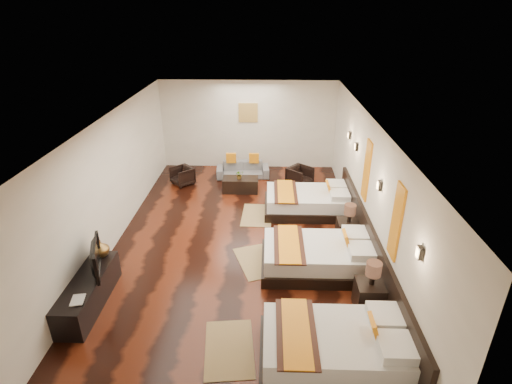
{
  "coord_description": "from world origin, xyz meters",
  "views": [
    {
      "loc": [
        0.64,
        -7.59,
        4.9
      ],
      "look_at": [
        0.38,
        0.43,
        1.1
      ],
      "focal_mm": 28.04,
      "sensor_mm": 36.0,
      "label": 1
    }
  ],
  "objects_px": {
    "tv_console": "(89,292)",
    "coffee_table": "(240,185)",
    "nightstand_a": "(370,293)",
    "nightstand_b": "(348,229)",
    "bed_near": "(337,347)",
    "table_plant": "(239,175)",
    "bed_far": "(309,201)",
    "figurine": "(100,248)",
    "armchair_left": "(182,176)",
    "tv": "(92,258)",
    "book": "(71,301)",
    "sofa": "(243,170)",
    "bed_mid": "(319,256)",
    "armchair_right": "(300,176)"
  },
  "relations": [
    {
      "from": "bed_far",
      "to": "table_plant",
      "type": "distance_m",
      "value": 2.19
    },
    {
      "from": "tv_console",
      "to": "sofa",
      "type": "relative_size",
      "value": 1.13
    },
    {
      "from": "bed_far",
      "to": "sofa",
      "type": "relative_size",
      "value": 1.37
    },
    {
      "from": "bed_far",
      "to": "figurine",
      "type": "xyz_separation_m",
      "value": [
        -4.2,
        -2.97,
        0.44
      ]
    },
    {
      "from": "tv_console",
      "to": "coffee_table",
      "type": "distance_m",
      "value": 5.42
    },
    {
      "from": "bed_near",
      "to": "nightstand_b",
      "type": "distance_m",
      "value": 3.44
    },
    {
      "from": "bed_near",
      "to": "bed_far",
      "type": "xyz_separation_m",
      "value": [
        -0.0,
        4.82,
        -0.0
      ]
    },
    {
      "from": "nightstand_a",
      "to": "table_plant",
      "type": "distance_m",
      "value": 5.45
    },
    {
      "from": "figurine",
      "to": "sofa",
      "type": "height_order",
      "value": "figurine"
    },
    {
      "from": "sofa",
      "to": "tv_console",
      "type": "bearing_deg",
      "value": -116.5
    },
    {
      "from": "bed_mid",
      "to": "tv_console",
      "type": "distance_m",
      "value": 4.37
    },
    {
      "from": "tv",
      "to": "bed_mid",
      "type": "bearing_deg",
      "value": -96.08
    },
    {
      "from": "tv_console",
      "to": "coffee_table",
      "type": "xyz_separation_m",
      "value": [
        2.36,
        4.88,
        -0.08
      ]
    },
    {
      "from": "coffee_table",
      "to": "armchair_right",
      "type": "bearing_deg",
      "value": 14.27
    },
    {
      "from": "book",
      "to": "nightstand_a",
      "type": "bearing_deg",
      "value": 7.09
    },
    {
      "from": "nightstand_a",
      "to": "figurine",
      "type": "distance_m",
      "value": 5.01
    },
    {
      "from": "bed_near",
      "to": "book",
      "type": "height_order",
      "value": "bed_near"
    },
    {
      "from": "nightstand_a",
      "to": "nightstand_b",
      "type": "bearing_deg",
      "value": 90.0
    },
    {
      "from": "armchair_left",
      "to": "tv_console",
      "type": "bearing_deg",
      "value": -49.37
    },
    {
      "from": "bed_mid",
      "to": "coffee_table",
      "type": "relative_size",
      "value": 2.26
    },
    {
      "from": "sofa",
      "to": "bed_mid",
      "type": "bearing_deg",
      "value": -73.46
    },
    {
      "from": "tv_console",
      "to": "table_plant",
      "type": "height_order",
      "value": "table_plant"
    },
    {
      "from": "nightstand_a",
      "to": "coffee_table",
      "type": "bearing_deg",
      "value": 118.16
    },
    {
      "from": "figurine",
      "to": "bed_far",
      "type": "bearing_deg",
      "value": 35.24
    },
    {
      "from": "tv_console",
      "to": "tv",
      "type": "xyz_separation_m",
      "value": [
        0.05,
        0.25,
        0.55
      ]
    },
    {
      "from": "bed_near",
      "to": "tv_console",
      "type": "relative_size",
      "value": 1.24
    },
    {
      "from": "figurine",
      "to": "armchair_left",
      "type": "distance_m",
      "value": 4.64
    },
    {
      "from": "nightstand_a",
      "to": "armchair_left",
      "type": "height_order",
      "value": "nightstand_a"
    },
    {
      "from": "armchair_left",
      "to": "armchair_right",
      "type": "bearing_deg",
      "value": 47.28
    },
    {
      "from": "bed_mid",
      "to": "tv",
      "type": "bearing_deg",
      "value": -166.91
    },
    {
      "from": "nightstand_a",
      "to": "nightstand_b",
      "type": "height_order",
      "value": "nightstand_a"
    },
    {
      "from": "book",
      "to": "bed_near",
      "type": "bearing_deg",
      "value": -7.58
    },
    {
      "from": "tv",
      "to": "armchair_left",
      "type": "relative_size",
      "value": 1.63
    },
    {
      "from": "nightstand_a",
      "to": "tv",
      "type": "height_order",
      "value": "tv"
    },
    {
      "from": "tv_console",
      "to": "book",
      "type": "distance_m",
      "value": 0.63
    },
    {
      "from": "bed_far",
      "to": "coffee_table",
      "type": "distance_m",
      "value": 2.18
    },
    {
      "from": "tv",
      "to": "armchair_right",
      "type": "xyz_separation_m",
      "value": [
        4.03,
        5.06,
        -0.54
      ]
    },
    {
      "from": "tv_console",
      "to": "figurine",
      "type": "relative_size",
      "value": 5.27
    },
    {
      "from": "armchair_left",
      "to": "coffee_table",
      "type": "distance_m",
      "value": 1.81
    },
    {
      "from": "armchair_left",
      "to": "coffee_table",
      "type": "bearing_deg",
      "value": 33.42
    },
    {
      "from": "figurine",
      "to": "bed_near",
      "type": "bearing_deg",
      "value": -23.8
    },
    {
      "from": "armchair_left",
      "to": "armchair_right",
      "type": "xyz_separation_m",
      "value": [
        3.48,
        0.01,
        0.02
      ]
    },
    {
      "from": "tv",
      "to": "tv_console",
      "type": "bearing_deg",
      "value": 149.63
    },
    {
      "from": "bed_near",
      "to": "sofa",
      "type": "bearing_deg",
      "value": 104.6
    },
    {
      "from": "bed_mid",
      "to": "figurine",
      "type": "xyz_separation_m",
      "value": [
        -4.2,
        -0.49,
        0.43
      ]
    },
    {
      "from": "coffee_table",
      "to": "table_plant",
      "type": "relative_size",
      "value": 4.01
    },
    {
      "from": "tv",
      "to": "sofa",
      "type": "height_order",
      "value": "tv"
    },
    {
      "from": "tv_console",
      "to": "table_plant",
      "type": "xyz_separation_m",
      "value": [
        2.34,
        4.84,
        0.25
      ]
    },
    {
      "from": "tv_console",
      "to": "tv",
      "type": "relative_size",
      "value": 1.89
    },
    {
      "from": "armchair_right",
      "to": "table_plant",
      "type": "relative_size",
      "value": 2.55
    }
  ]
}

